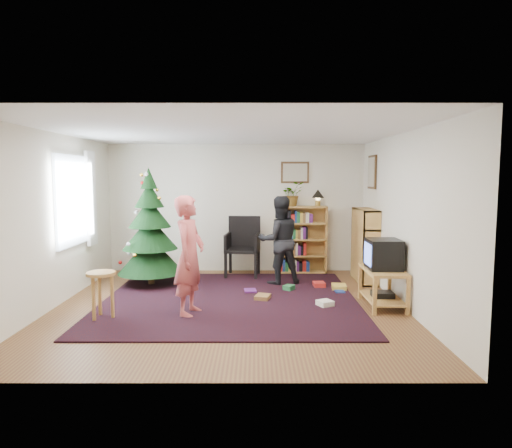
{
  "coord_description": "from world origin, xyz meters",
  "views": [
    {
      "loc": [
        0.39,
        -6.48,
        1.88
      ],
      "look_at": [
        0.39,
        0.92,
        1.1
      ],
      "focal_mm": 32.0,
      "sensor_mm": 36.0,
      "label": 1
    }
  ],
  "objects_px": {
    "tv_stand": "(383,284)",
    "armchair": "(243,243)",
    "bookshelf_right": "(365,244)",
    "person_by_chair": "(279,240)",
    "person_standing": "(189,256)",
    "table_lamp": "(318,195)",
    "bookshelf_back": "(302,239)",
    "christmas_tree": "(150,237)",
    "crt_tv": "(383,254)",
    "picture_back": "(295,172)",
    "picture_right": "(372,172)",
    "stool": "(101,283)",
    "potted_plant": "(292,194)"
  },
  "relations": [
    {
      "from": "tv_stand",
      "to": "crt_tv",
      "type": "relative_size",
      "value": 1.87
    },
    {
      "from": "bookshelf_back",
      "to": "christmas_tree",
      "type": "bearing_deg",
      "value": -158.58
    },
    {
      "from": "picture_back",
      "to": "person_by_chair",
      "type": "relative_size",
      "value": 0.36
    },
    {
      "from": "table_lamp",
      "to": "picture_right",
      "type": "bearing_deg",
      "value": -33.6
    },
    {
      "from": "person_by_chair",
      "to": "crt_tv",
      "type": "bearing_deg",
      "value": 121.59
    },
    {
      "from": "picture_back",
      "to": "person_by_chair",
      "type": "xyz_separation_m",
      "value": [
        -0.36,
        -1.11,
        -1.18
      ]
    },
    {
      "from": "bookshelf_right",
      "to": "person_by_chair",
      "type": "relative_size",
      "value": 0.85
    },
    {
      "from": "picture_right",
      "to": "person_standing",
      "type": "xyz_separation_m",
      "value": [
        -2.98,
        -2.17,
        -1.14
      ]
    },
    {
      "from": "picture_right",
      "to": "armchair",
      "type": "height_order",
      "value": "picture_right"
    },
    {
      "from": "christmas_tree",
      "to": "table_lamp",
      "type": "relative_size",
      "value": 6.28
    },
    {
      "from": "christmas_tree",
      "to": "person_by_chair",
      "type": "relative_size",
      "value": 1.32
    },
    {
      "from": "tv_stand",
      "to": "armchair",
      "type": "bearing_deg",
      "value": 134.59
    },
    {
      "from": "bookshelf_back",
      "to": "stool",
      "type": "bearing_deg",
      "value": -134.64
    },
    {
      "from": "tv_stand",
      "to": "person_standing",
      "type": "relative_size",
      "value": 0.57
    },
    {
      "from": "picture_right",
      "to": "christmas_tree",
      "type": "distance_m",
      "value": 4.09
    },
    {
      "from": "crt_tv",
      "to": "person_by_chair",
      "type": "relative_size",
      "value": 0.32
    },
    {
      "from": "person_standing",
      "to": "table_lamp",
      "type": "xyz_separation_m",
      "value": [
        2.1,
        2.76,
        0.71
      ]
    },
    {
      "from": "christmas_tree",
      "to": "crt_tv",
      "type": "distance_m",
      "value": 3.87
    },
    {
      "from": "picture_back",
      "to": "potted_plant",
      "type": "distance_m",
      "value": 0.44
    },
    {
      "from": "bookshelf_back",
      "to": "tv_stand",
      "type": "distance_m",
      "value": 2.57
    },
    {
      "from": "person_standing",
      "to": "christmas_tree",
      "type": "bearing_deg",
      "value": 41.41
    },
    {
      "from": "christmas_tree",
      "to": "bookshelf_right",
      "type": "bearing_deg",
      "value": 4.69
    },
    {
      "from": "picture_back",
      "to": "picture_right",
      "type": "bearing_deg",
      "value": -28.69
    },
    {
      "from": "armchair",
      "to": "person_by_chair",
      "type": "xyz_separation_m",
      "value": [
        0.66,
        -0.72,
        0.16
      ]
    },
    {
      "from": "bookshelf_back",
      "to": "crt_tv",
      "type": "distance_m",
      "value": 2.55
    },
    {
      "from": "bookshelf_back",
      "to": "person_by_chair",
      "type": "distance_m",
      "value": 1.1
    },
    {
      "from": "christmas_tree",
      "to": "person_by_chair",
      "type": "height_order",
      "value": "christmas_tree"
    },
    {
      "from": "crt_tv",
      "to": "person_standing",
      "type": "height_order",
      "value": "person_standing"
    },
    {
      "from": "bookshelf_right",
      "to": "person_by_chair",
      "type": "distance_m",
      "value": 1.57
    },
    {
      "from": "crt_tv",
      "to": "picture_back",
      "type": "bearing_deg",
      "value": 113.1
    },
    {
      "from": "crt_tv",
      "to": "potted_plant",
      "type": "relative_size",
      "value": 1.06
    },
    {
      "from": "person_by_chair",
      "to": "person_standing",
      "type": "bearing_deg",
      "value": 39.71
    },
    {
      "from": "potted_plant",
      "to": "table_lamp",
      "type": "xyz_separation_m",
      "value": [
        0.5,
        0.0,
        -0.02
      ]
    },
    {
      "from": "crt_tv",
      "to": "stool",
      "type": "bearing_deg",
      "value": -171.23
    },
    {
      "from": "person_by_chair",
      "to": "picture_back",
      "type": "bearing_deg",
      "value": -121.99
    },
    {
      "from": "person_standing",
      "to": "potted_plant",
      "type": "relative_size",
      "value": 3.47
    },
    {
      "from": "christmas_tree",
      "to": "armchair",
      "type": "bearing_deg",
      "value": 27.39
    },
    {
      "from": "person_standing",
      "to": "potted_plant",
      "type": "distance_m",
      "value": 3.27
    },
    {
      "from": "christmas_tree",
      "to": "potted_plant",
      "type": "height_order",
      "value": "christmas_tree"
    },
    {
      "from": "picture_back",
      "to": "christmas_tree",
      "type": "relative_size",
      "value": 0.27
    },
    {
      "from": "picture_right",
      "to": "bookshelf_back",
      "type": "distance_m",
      "value": 1.85
    },
    {
      "from": "armchair",
      "to": "stool",
      "type": "distance_m",
      "value": 3.24
    },
    {
      "from": "christmas_tree",
      "to": "bookshelf_right",
      "type": "height_order",
      "value": "christmas_tree"
    },
    {
      "from": "person_standing",
      "to": "person_by_chair",
      "type": "height_order",
      "value": "person_standing"
    },
    {
      "from": "picture_right",
      "to": "christmas_tree",
      "type": "bearing_deg",
      "value": -173.06
    },
    {
      "from": "picture_right",
      "to": "bookshelf_back",
      "type": "xyz_separation_m",
      "value": [
        -1.19,
        0.59,
        -1.29
      ]
    },
    {
      "from": "picture_back",
      "to": "bookshelf_back",
      "type": "height_order",
      "value": "picture_back"
    },
    {
      "from": "bookshelf_right",
      "to": "person_by_chair",
      "type": "xyz_separation_m",
      "value": [
        -1.55,
        -0.22,
        0.1
      ]
    },
    {
      "from": "christmas_tree",
      "to": "tv_stand",
      "type": "bearing_deg",
      "value": -19.64
    },
    {
      "from": "bookshelf_back",
      "to": "table_lamp",
      "type": "xyz_separation_m",
      "value": [
        0.3,
        0.0,
        0.85
      ]
    }
  ]
}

